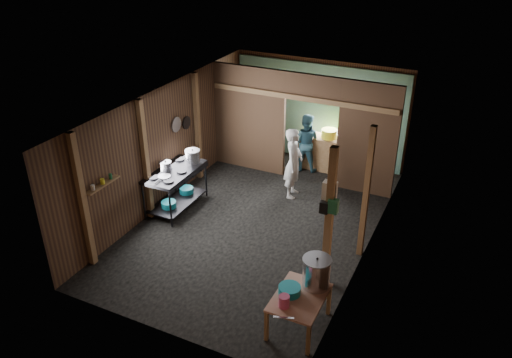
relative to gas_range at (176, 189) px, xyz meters
The scene contains 42 objects.
floor 1.95m from the gas_range, ahead, with size 4.50×7.00×0.00m, color black.
ceiling 2.87m from the gas_range, ahead, with size 4.50×7.00×0.00m, color #2C2B29.
wall_back 4.29m from the gas_range, 63.47° to the left, with size 4.50×0.00×2.60m, color brown.
wall_front 3.84m from the gas_range, 59.83° to the right, with size 4.50×0.00×2.60m, color brown.
wall_left 0.96m from the gas_range, 144.36° to the left, with size 0.00×7.00×2.60m, color brown.
wall_right 4.22m from the gas_range, ahead, with size 0.00×7.00×2.60m, color brown.
partition_left 2.67m from the gas_range, 77.31° to the left, with size 1.85×0.10×2.60m, color brown.
partition_right 4.33m from the gas_range, 35.51° to the left, with size 1.35×0.10×2.60m, color brown.
partition_header 3.75m from the gas_range, 49.17° to the left, with size 1.30×0.10×0.60m, color brown.
turquoise_panel 4.23m from the gas_range, 63.10° to the left, with size 4.40×0.06×2.50m, color #61A99B.
back_counter 3.88m from the gas_range, 55.86° to the left, with size 1.20×0.50×0.85m, color #967751.
wall_clock 4.48m from the gas_range, 59.84° to the left, with size 0.20×0.20×0.03m, color silver.
post_left_a 2.50m from the gas_range, 97.32° to the right, with size 0.10×0.12×2.60m, color #967751.
post_left_b 1.05m from the gas_range, 119.30° to the right, with size 0.10×0.12×2.60m, color #967751.
post_left_c 1.72m from the gas_range, 101.57° to the left, with size 0.10×0.12×2.60m, color #967751.
post_right 4.15m from the gas_range, ahead, with size 0.10×0.12×2.60m, color #967751.
post_free 3.96m from the gas_range, 15.50° to the right, with size 0.12×0.12×2.60m, color #967751.
cross_beam 3.45m from the gas_range, 52.10° to the left, with size 4.40×0.12×0.12m, color #967751.
pan_lid_big 1.41m from the gas_range, 116.38° to the left, with size 0.34×0.34×0.03m, color gray.
pan_lid_small 1.56m from the gas_range, 107.21° to the left, with size 0.30×0.30×0.03m, color black.
wall_shelf 2.08m from the gas_range, 98.37° to the right, with size 0.14×0.80×0.03m, color #967751.
jar_white 2.33m from the gas_range, 97.38° to the right, with size 0.07×0.07×0.10m, color silver.
jar_yellow 2.11m from the gas_range, 98.37° to the right, with size 0.08×0.08×0.10m, color yellow.
jar_green 1.92m from the gas_range, 99.49° to the right, with size 0.06×0.06×0.10m, color #1D653E.
bag_white 4.03m from the gas_range, 14.54° to the right, with size 0.22×0.15×0.32m, color silver.
bag_green 4.12m from the gas_range, 16.07° to the right, with size 0.16×0.12×0.24m, color #1D653E.
bag_black 3.98m from the gas_range, 16.94° to the right, with size 0.14×0.10×0.20m, color black.
gas_range is the anchor object (origin of this frame).
prep_table 4.33m from the gas_range, 31.04° to the right, with size 0.74×1.01×0.60m, color tan, non-canonical shape.
stove_pot_large 0.78m from the gas_range, 70.12° to the left, with size 0.33×0.33×0.33m, color silver, non-canonical shape.
stove_pot_med 0.57m from the gas_range, 159.15° to the right, with size 0.25×0.25×0.22m, color silver, non-canonical shape.
frying_pan 0.60m from the gas_range, 90.00° to the right, with size 0.27×0.49×0.06m, color gray, non-canonical shape.
blue_tub_front 0.37m from the gas_range, 90.00° to the right, with size 0.32×0.32×0.13m, color teal.
blue_tub_back 0.44m from the gas_range, 90.00° to the left, with size 0.31×0.31×0.13m, color teal.
stock_pot 4.29m from the gas_range, 26.10° to the right, with size 0.45×0.45×0.52m, color silver, non-canonical shape.
wash_basin 4.19m from the gas_range, 32.18° to the right, with size 0.34×0.34×0.13m, color teal.
pink_bucket 4.39m from the gas_range, 35.30° to the right, with size 0.16×0.16×0.20m, color #C94676.
knife 4.59m from the gas_range, 36.93° to the right, with size 0.30×0.04×0.01m, color silver.
yellow_tub 4.02m from the gas_range, 53.79° to the left, with size 0.39×0.39×0.22m, color yellow.
red_cup 3.71m from the gas_range, 60.99° to the left, with size 0.12×0.12×0.13m, color maroon.
cook 2.64m from the gas_range, 37.68° to the left, with size 0.59×0.39×1.63m, color silver.
worker_back 3.50m from the gas_range, 58.25° to the left, with size 0.71×0.55×1.46m, color #326175.
Camera 1 is at (3.81, -8.16, 5.76)m, focal length 35.69 mm.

